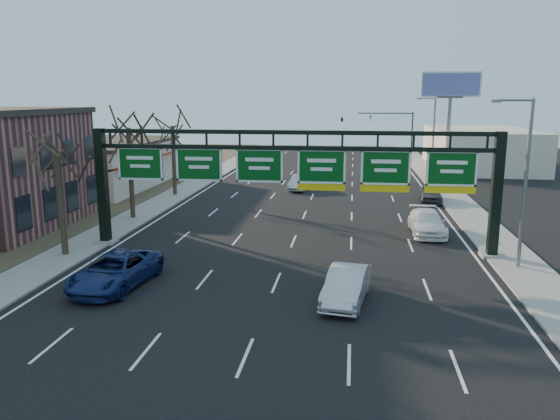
# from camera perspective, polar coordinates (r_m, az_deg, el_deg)

# --- Properties ---
(ground) EXTENTS (160.00, 160.00, 0.00)m
(ground) POSITION_cam_1_polar(r_m,az_deg,el_deg) (25.53, -1.02, -9.06)
(ground) COLOR black
(ground) RESTS_ON ground
(sidewalk_left) EXTENTS (3.00, 120.00, 0.12)m
(sidewalk_left) POSITION_cam_1_polar(r_m,az_deg,el_deg) (47.44, -12.80, 0.51)
(sidewalk_left) COLOR gray
(sidewalk_left) RESTS_ON ground
(sidewalk_right) EXTENTS (3.00, 120.00, 0.12)m
(sidewalk_right) POSITION_cam_1_polar(r_m,az_deg,el_deg) (45.46, 19.09, -0.33)
(sidewalk_right) COLOR gray
(sidewalk_right) RESTS_ON ground
(dirt_strip_left) EXTENTS (21.00, 120.00, 0.06)m
(dirt_strip_left) POSITION_cam_1_polar(r_m,az_deg,el_deg) (52.91, -25.29, 0.78)
(dirt_strip_left) COLOR #473D2B
(dirt_strip_left) RESTS_ON ground
(lane_markings) EXTENTS (21.60, 120.00, 0.01)m
(lane_markings) POSITION_cam_1_polar(r_m,az_deg,el_deg) (44.67, 2.80, 0.03)
(lane_markings) COLOR white
(lane_markings) RESTS_ON ground
(sign_gantry) EXTENTS (24.60, 1.20, 7.20)m
(sign_gantry) POSITION_cam_1_polar(r_m,az_deg,el_deg) (32.09, 1.36, 3.79)
(sign_gantry) COLOR black
(sign_gantry) RESTS_ON ground
(cream_strip) EXTENTS (10.90, 18.40, 4.70)m
(cream_strip) POSITION_cam_1_polar(r_m,az_deg,el_deg) (58.65, -17.86, 4.62)
(cream_strip) COLOR beige
(cream_strip) RESTS_ON ground
(building_right_distant) EXTENTS (12.00, 20.00, 5.00)m
(building_right_distant) POSITION_cam_1_polar(r_m,az_deg,el_deg) (75.69, 20.17, 6.06)
(building_right_distant) COLOR beige
(building_right_distant) RESTS_ON ground
(tree_gantry) EXTENTS (3.60, 3.60, 8.48)m
(tree_gantry) POSITION_cam_1_polar(r_m,az_deg,el_deg) (33.02, -22.41, 7.48)
(tree_gantry) COLOR #32251C
(tree_gantry) RESTS_ON sidewalk_left
(tree_mid) EXTENTS (3.60, 3.60, 9.24)m
(tree_mid) POSITION_cam_1_polar(r_m,az_deg,el_deg) (41.95, -15.66, 9.67)
(tree_mid) COLOR #32251C
(tree_mid) RESTS_ON sidewalk_left
(tree_far) EXTENTS (3.60, 3.60, 8.86)m
(tree_far) POSITION_cam_1_polar(r_m,az_deg,el_deg) (51.31, -11.23, 9.76)
(tree_far) COLOR #32251C
(tree_far) RESTS_ON sidewalk_left
(streetlight_near) EXTENTS (2.15, 0.22, 9.00)m
(streetlight_near) POSITION_cam_1_polar(r_m,az_deg,el_deg) (31.16, 24.10, 3.37)
(streetlight_near) COLOR slate
(streetlight_near) RESTS_ON sidewalk_right
(streetlight_far) EXTENTS (2.15, 0.22, 9.00)m
(streetlight_far) POSITION_cam_1_polar(r_m,az_deg,el_deg) (64.34, 15.63, 7.77)
(streetlight_far) COLOR slate
(streetlight_far) RESTS_ON sidewalk_right
(billboard_right) EXTENTS (7.00, 0.50, 12.00)m
(billboard_right) POSITION_cam_1_polar(r_m,az_deg,el_deg) (69.52, 17.36, 11.23)
(billboard_right) COLOR slate
(billboard_right) RESTS_ON ground
(traffic_signal_mast) EXTENTS (10.16, 0.54, 7.00)m
(traffic_signal_mast) POSITION_cam_1_polar(r_m,az_deg,el_deg) (78.71, 9.20, 9.01)
(traffic_signal_mast) COLOR black
(traffic_signal_mast) RESTS_ON ground
(car_blue_suv) EXTENTS (3.29, 6.08, 1.62)m
(car_blue_suv) POSITION_cam_1_polar(r_m,az_deg,el_deg) (27.78, -16.82, -6.07)
(car_blue_suv) COLOR navy
(car_blue_suv) RESTS_ON ground
(car_silver_sedan) EXTENTS (2.34, 4.89, 1.55)m
(car_silver_sedan) POSITION_cam_1_polar(r_m,az_deg,el_deg) (24.87, 6.97, -7.83)
(car_silver_sedan) COLOR #B4B3B9
(car_silver_sedan) RESTS_ON ground
(car_white_wagon) EXTENTS (2.23, 5.36, 1.55)m
(car_white_wagon) POSITION_cam_1_polar(r_m,az_deg,el_deg) (37.98, 15.11, -1.28)
(car_white_wagon) COLOR white
(car_white_wagon) RESTS_ON ground
(car_grey_far) EXTENTS (2.20, 4.71, 1.56)m
(car_grey_far) POSITION_cam_1_polar(r_m,az_deg,el_deg) (49.54, 15.48, 1.69)
(car_grey_far) COLOR #3C3F41
(car_grey_far) RESTS_ON ground
(car_silver_distant) EXTENTS (2.17, 4.60, 1.46)m
(car_silver_distant) POSITION_cam_1_polar(r_m,az_deg,el_deg) (54.13, 2.11, 2.88)
(car_silver_distant) COLOR #AFAFB4
(car_silver_distant) RESTS_ON ground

